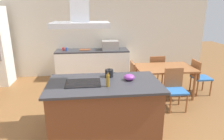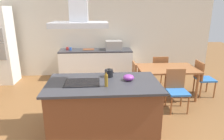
# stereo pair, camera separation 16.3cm
# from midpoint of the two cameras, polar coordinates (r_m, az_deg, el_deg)

# --- Properties ---
(ground) EXTENTS (16.00, 16.00, 0.00)m
(ground) POSITION_cam_midpoint_polar(r_m,az_deg,el_deg) (5.24, -1.91, -6.98)
(ground) COLOR brown
(wall_back) EXTENTS (7.20, 0.10, 2.70)m
(wall_back) POSITION_cam_midpoint_polar(r_m,az_deg,el_deg) (6.58, -2.56, 10.20)
(wall_back) COLOR beige
(wall_back) RESTS_ON ground
(kitchen_island) EXTENTS (1.97, 1.11, 0.90)m
(kitchen_island) POSITION_cam_midpoint_polar(r_m,az_deg,el_deg) (3.70, -1.15, -10.04)
(kitchen_island) COLOR brown
(kitchen_island) RESTS_ON ground
(cooktop) EXTENTS (0.60, 0.44, 0.01)m
(cooktop) POSITION_cam_midpoint_polar(r_m,az_deg,el_deg) (3.52, -7.14, -3.56)
(cooktop) COLOR black
(cooktop) RESTS_ON kitchen_island
(tea_kettle) EXTENTS (0.21, 0.16, 0.17)m
(tea_kettle) POSITION_cam_midpoint_polar(r_m,az_deg,el_deg) (3.78, 0.39, -0.89)
(tea_kettle) COLOR black
(tea_kettle) RESTS_ON kitchen_island
(olive_oil_bottle) EXTENTS (0.06, 0.06, 0.26)m
(olive_oil_bottle) POSITION_cam_midpoint_polar(r_m,az_deg,el_deg) (3.30, -0.23, -2.91)
(olive_oil_bottle) COLOR olive
(olive_oil_bottle) RESTS_ON kitchen_island
(mixing_bowl) EXTENTS (0.20, 0.20, 0.11)m
(mixing_bowl) POSITION_cam_midpoint_polar(r_m,az_deg,el_deg) (3.62, 6.01, -2.12)
(mixing_bowl) COLOR purple
(mixing_bowl) RESTS_ON kitchen_island
(back_counter) EXTENTS (2.23, 0.62, 0.90)m
(back_counter) POSITION_cam_midpoint_polar(r_m,az_deg,el_deg) (6.39, -3.82, 1.74)
(back_counter) COLOR white
(back_counter) RESTS_ON ground
(countertop_microwave) EXTENTS (0.50, 0.38, 0.28)m
(countertop_microwave) POSITION_cam_midpoint_polar(r_m,az_deg,el_deg) (6.29, 1.24, 7.03)
(countertop_microwave) COLOR #9E9993
(countertop_microwave) RESTS_ON back_counter
(coffee_mug_red) EXTENTS (0.08, 0.08, 0.09)m
(coffee_mug_red) POSITION_cam_midpoint_polar(r_m,az_deg,el_deg) (6.39, -11.83, 5.96)
(coffee_mug_red) COLOR red
(coffee_mug_red) RESTS_ON back_counter
(coffee_mug_blue) EXTENTS (0.08, 0.08, 0.09)m
(coffee_mug_blue) POSITION_cam_midpoint_polar(r_m,az_deg,el_deg) (6.33, -10.95, 5.91)
(coffee_mug_blue) COLOR #2D56B2
(coffee_mug_blue) RESTS_ON back_counter
(cutting_board) EXTENTS (0.34, 0.24, 0.02)m
(cutting_board) POSITION_cam_midpoint_polar(r_m,az_deg,el_deg) (6.34, -5.93, 5.82)
(cutting_board) COLOR brown
(cutting_board) RESTS_ON back_counter
(wall_oven_stack) EXTENTS (0.70, 0.66, 2.20)m
(wall_oven_stack) POSITION_cam_midpoint_polar(r_m,az_deg,el_deg) (6.62, -28.51, 6.02)
(wall_oven_stack) COLOR white
(wall_oven_stack) RESTS_ON ground
(dining_table) EXTENTS (1.40, 0.90, 0.75)m
(dining_table) POSITION_cam_midpoint_polar(r_m,az_deg,el_deg) (5.13, 16.18, -0.27)
(dining_table) COLOR #995B33
(dining_table) RESTS_ON ground
(chair_at_left_end) EXTENTS (0.42, 0.42, 0.89)m
(chair_at_left_end) POSITION_cam_midpoint_polar(r_m,az_deg,el_deg) (4.95, 6.00, -2.24)
(chair_at_left_end) COLOR #2D6BB7
(chair_at_left_end) RESTS_ON ground
(chair_facing_back_wall) EXTENTS (0.42, 0.42, 0.89)m
(chair_facing_back_wall) POSITION_cam_midpoint_polar(r_m,az_deg,el_deg) (5.78, 13.88, 0.19)
(chair_facing_back_wall) COLOR #2D6BB7
(chair_facing_back_wall) RESTS_ON ground
(chair_at_right_end) EXTENTS (0.42, 0.42, 0.89)m
(chair_at_right_end) POSITION_cam_midpoint_polar(r_m,az_deg,el_deg) (5.55, 24.97, -1.63)
(chair_at_right_end) COLOR #2D6BB7
(chair_at_right_end) RESTS_ON ground
(chair_facing_island) EXTENTS (0.42, 0.42, 0.89)m
(chair_facing_island) POSITION_cam_midpoint_polar(r_m,az_deg,el_deg) (4.60, 18.77, -4.62)
(chair_facing_island) COLOR #2D6BB7
(chair_facing_island) RESTS_ON ground
(range_hood) EXTENTS (0.90, 0.55, 0.78)m
(range_hood) POSITION_cam_midpoint_polar(r_m,az_deg,el_deg) (3.29, -7.93, 16.30)
(range_hood) COLOR #ADADB2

